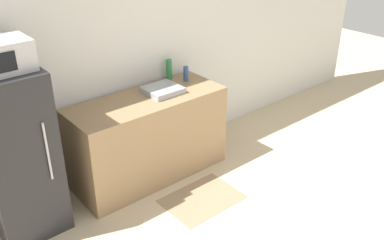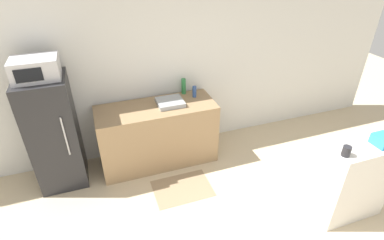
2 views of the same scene
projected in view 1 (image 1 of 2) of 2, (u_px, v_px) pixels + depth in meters
The scene contains 7 objects.
wall_back at pixel (132, 51), 4.52m from camera, with size 8.00×0.06×2.60m, color silver.
refrigerator at pixel (17, 155), 3.68m from camera, with size 0.58×0.62×1.53m.
counter at pixel (149, 137), 4.57m from camera, with size 1.67×0.65×0.92m, color #937551.
sink_basin at pixel (163, 90), 4.47m from camera, with size 0.36×0.34×0.06m, color #9EA3A8.
bottle_tall at pixel (169, 69), 4.78m from camera, with size 0.07×0.07×0.23m, color #2D7F42.
bottle_short at pixel (186, 74), 4.75m from camera, with size 0.06×0.06×0.17m, color #2D4C8C.
kitchen_rug at pixel (202, 199), 4.37m from camera, with size 0.78×0.55×0.01m, color #937A5B.
Camera 1 is at (-2.30, -0.63, 2.71)m, focal length 40.00 mm.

